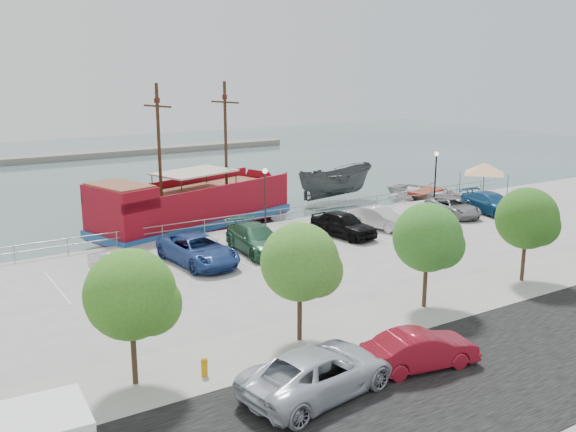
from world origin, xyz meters
TOP-DOWN VIEW (x-y plane):
  - ground at (0.00, 0.00)m, footprint 160.00×160.00m
  - street at (0.00, -16.00)m, footprint 100.00×8.00m
  - sidewalk at (0.00, -10.00)m, footprint 100.00×4.00m
  - seawall_railing at (0.00, 7.80)m, footprint 50.00×0.06m
  - far_shore at (10.00, 55.00)m, footprint 40.00×3.00m
  - pirate_ship at (-1.71, 12.22)m, footprint 18.41×9.71m
  - patrol_boat at (12.51, 15.40)m, footprint 7.84×3.21m
  - speedboat at (18.89, 10.25)m, footprint 6.92×8.41m
  - dock_west at (-14.19, 9.20)m, footprint 6.80×2.33m
  - dock_mid at (8.00, 9.20)m, footprint 7.66×2.41m
  - dock_east at (14.68, 9.20)m, footprint 6.83×4.21m
  - canopy_tent at (20.40, 5.29)m, footprint 4.67×4.67m
  - street_van at (-9.83, -14.02)m, footprint 6.26×3.61m
  - street_sedan at (-5.50, -14.47)m, footprint 4.64×2.31m
  - fire_hydrant at (-12.67, -10.80)m, footprint 0.26×0.26m
  - lamp_post_mid at (0.00, 6.50)m, footprint 0.36×0.36m
  - lamp_post_right at (16.00, 6.50)m, footprint 0.36×0.36m
  - tree_b at (-14.85, -10.07)m, footprint 3.30×3.20m
  - tree_c at (-7.85, -10.07)m, footprint 3.30×3.20m
  - tree_d at (-0.85, -10.07)m, footprint 3.30×3.20m
  - tree_e at (6.15, -10.07)m, footprint 3.30×3.20m
  - parked_car_b at (-12.04, 1.86)m, footprint 1.70×4.24m
  - parked_car_c at (-7.14, 1.89)m, footprint 3.28×6.17m
  - parked_car_d at (-3.18, 2.13)m, footprint 2.75×5.85m
  - parked_car_e at (3.50, 2.26)m, footprint 2.71×5.16m
  - parked_car_f at (6.95, 2.59)m, footprint 2.37×4.63m
  - parked_car_g at (14.08, 2.59)m, footprint 3.05×5.21m
  - parked_car_h at (17.01, 1.46)m, footprint 2.80×5.70m

SIDE VIEW (x-z plane):
  - ground at x=0.00m, z-range -1.00..-1.00m
  - dock_east at x=14.68m, z-range -1.00..-0.62m
  - dock_west at x=-14.19m, z-range -1.00..-0.62m
  - dock_mid at x=8.00m, z-range -1.00..-0.57m
  - far_shore at x=10.00m, z-range -1.00..-0.20m
  - speedboat at x=18.89m, z-range -1.00..0.51m
  - street at x=0.00m, z-range -0.01..0.03m
  - sidewalk at x=0.00m, z-range -0.01..0.04m
  - fire_hydrant at x=-12.67m, z-range 0.03..0.78m
  - patrol_boat at x=12.51m, z-range -1.00..1.99m
  - seawall_railing at x=0.00m, z-range 0.03..1.03m
  - parked_car_g at x=14.08m, z-range 0.00..1.36m
  - parked_car_b at x=-12.04m, z-range 0.00..1.37m
  - parked_car_f at x=6.95m, z-range 0.00..1.45m
  - street_sedan at x=-5.50m, z-range 0.00..1.46m
  - parked_car_h at x=17.01m, z-range 0.00..1.59m
  - street_van at x=-9.83m, z-range 0.00..1.64m
  - parked_car_d at x=-3.18m, z-range 0.00..1.65m
  - parked_car_c at x=-7.14m, z-range 0.00..1.65m
  - parked_car_e at x=3.50m, z-range 0.00..1.67m
  - pirate_ship at x=-1.71m, z-range -4.79..6.61m
  - lamp_post_mid at x=0.00m, z-range 0.80..5.08m
  - lamp_post_right at x=16.00m, z-range 0.80..5.08m
  - canopy_tent at x=20.40m, z-range 1.35..5.01m
  - tree_b at x=-14.85m, z-range 0.80..5.80m
  - tree_c at x=-7.85m, z-range 0.80..5.80m
  - tree_d at x=-0.85m, z-range 0.80..5.80m
  - tree_e at x=6.15m, z-range 0.80..5.80m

